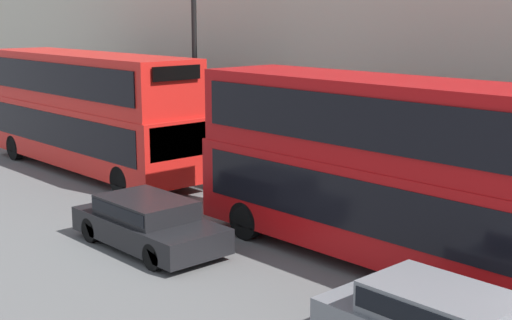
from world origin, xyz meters
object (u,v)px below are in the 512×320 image
Objects in this scene: bus_leading at (402,167)px; car_hatchback at (148,221)px; bus_second_in_queue at (88,107)px; pedestrian at (109,134)px.

bus_leading reaches higher than car_hatchback.
pedestrian is at bearing 47.84° from bus_second_in_queue.
bus_leading is at bearing -56.74° from car_hatchback.
bus_leading is 2.56× the size of car_hatchback.
bus_leading is at bearing -90.00° from bus_second_in_queue.
bus_leading is 14.02m from bus_second_in_queue.
bus_second_in_queue is at bearing -132.16° from pedestrian.
pedestrian is (2.43, 16.70, -1.62)m from bus_leading.
car_hatchback is at bearing -116.85° from pedestrian.
car_hatchback is (-3.40, 5.18, -1.72)m from bus_leading.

